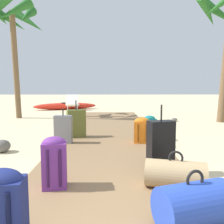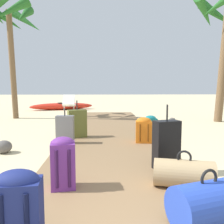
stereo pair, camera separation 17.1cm
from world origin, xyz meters
The scene contains 17 objects.
ground_plane centered at (0.00, 3.80, 0.00)m, with size 60.00×60.00×0.00m, color beige.
boardwalk centered at (0.00, 4.75, 0.04)m, with size 2.13×9.50×0.08m, color olive.
duffel_bag_blue centered at (0.68, 0.86, 0.26)m, with size 0.68×0.53×0.48m.
backpack_teal centered at (0.90, 4.38, 0.33)m, with size 0.30×0.26×0.48m.
suitcase_olive centered at (-0.75, 4.36, 0.39)m, with size 0.44×0.31×0.82m.
backpack_orange centered at (0.65, 3.81, 0.35)m, with size 0.34×0.28×0.51m.
suitcase_black centered at (0.69, 2.23, 0.42)m, with size 0.39×0.28×0.89m.
duffel_bag_tan centered at (0.73, 1.61, 0.24)m, with size 0.72×0.47×0.43m.
backpack_purple centered at (-0.62, 1.64, 0.39)m, with size 0.30×0.27×0.58m.
suitcase_grey centered at (-0.93, 3.79, 0.36)m, with size 0.35×0.20×0.69m.
backpack_navy centered at (-0.78, 0.67, 0.37)m, with size 0.34×0.26×0.56m.
palm_tree_far_left centered at (-3.50, 8.10, 3.50)m, with size 2.13×2.37×4.33m.
lounge_chair centered at (-1.86, 11.50, 0.33)m, with size 0.61×1.54×0.80m.
kayak centered at (-2.29, 11.57, 0.18)m, with size 3.27×1.62×0.36m.
rock_left_near centered at (-1.99, 3.40, 0.12)m, with size 0.30×0.29×0.23m, color #5B5651.
rock_right_far centered at (2.25, 7.30, 0.06)m, with size 0.23×0.19×0.12m, color #5B5651.
rock_left_far centered at (-1.62, 7.31, 0.09)m, with size 0.35×0.26×0.19m, color #5B5651.
Camera 2 is at (-0.18, -0.99, 1.22)m, focal length 38.80 mm.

